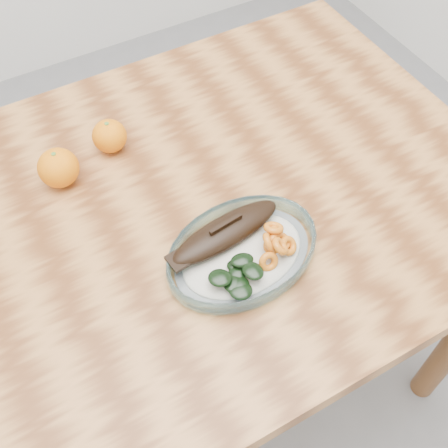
% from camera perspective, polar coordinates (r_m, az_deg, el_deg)
% --- Properties ---
extents(ground, '(3.00, 3.00, 0.00)m').
position_cam_1_polar(ground, '(1.62, -3.40, -15.08)').
color(ground, slate).
rests_on(ground, ground).
extents(dining_table, '(1.20, 0.80, 0.75)m').
position_cam_1_polar(dining_table, '(1.05, -5.11, -1.96)').
color(dining_table, brown).
rests_on(dining_table, ground).
extents(plated_meal, '(0.50, 0.50, 0.07)m').
position_cam_1_polar(plated_meal, '(0.89, 1.83, -2.73)').
color(plated_meal, white).
rests_on(plated_meal, dining_table).
extents(orange_left, '(0.07, 0.07, 0.07)m').
position_cam_1_polar(orange_left, '(1.02, -16.47, 5.49)').
color(orange_left, '#DE5904').
rests_on(orange_left, dining_table).
extents(orange_right, '(0.06, 0.06, 0.06)m').
position_cam_1_polar(orange_right, '(1.06, -11.56, 8.75)').
color(orange_right, '#DE5904').
rests_on(orange_right, dining_table).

